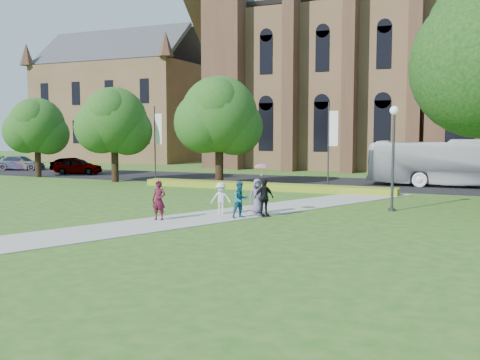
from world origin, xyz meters
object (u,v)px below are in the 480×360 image
at_px(streetlamp, 393,145).
at_px(tour_coach, 455,163).
at_px(car_1, 72,165).
at_px(car_0, 78,166).
at_px(pedestrian_0, 159,200).
at_px(car_2, 20,163).

xyz_separation_m(streetlamp, tour_coach, (2.48, 14.04, -1.57)).
bearing_deg(car_1, car_0, -124.83).
bearing_deg(streetlamp, tour_coach, 79.98).
relative_size(streetlamp, pedestrian_0, 2.98).
bearing_deg(car_2, tour_coach, -109.54).
relative_size(tour_coach, car_2, 2.42).
relative_size(streetlamp, car_1, 1.23).
relative_size(tour_coach, pedestrian_0, 6.96).
bearing_deg(car_1, tour_coach, -90.03).
height_order(tour_coach, car_1, tour_coach).
xyz_separation_m(car_1, pedestrian_0, (23.02, -20.82, 0.20)).
distance_m(streetlamp, car_0, 32.92).
distance_m(car_1, car_2, 7.44).
bearing_deg(car_0, car_1, 42.30).
bearing_deg(tour_coach, car_0, 89.67).
bearing_deg(car_0, streetlamp, -125.85).
height_order(car_0, car_2, car_0).
height_order(streetlamp, car_2, streetlamp).
bearing_deg(tour_coach, pedestrian_0, 148.19).
xyz_separation_m(streetlamp, car_1, (-32.15, 13.59, -2.57)).
height_order(tour_coach, pedestrian_0, tour_coach).
bearing_deg(streetlamp, pedestrian_0, -141.59).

